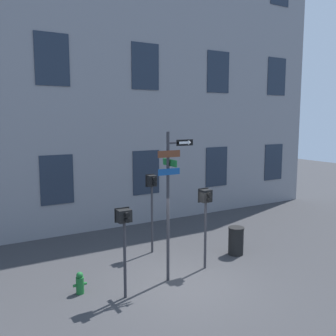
{
  "coord_description": "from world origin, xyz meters",
  "views": [
    {
      "loc": [
        -5.61,
        -8.7,
        4.8
      ],
      "look_at": [
        -0.27,
        0.43,
        3.38
      ],
      "focal_mm": 40.0,
      "sensor_mm": 36.0,
      "label": 1
    }
  ],
  "objects_px": {
    "fire_hydrant": "(80,283)",
    "pedestrian_signal_across": "(152,193)",
    "pedestrian_signal_right": "(206,206)",
    "street_sign_pole": "(170,193)",
    "trash_bin": "(236,241)",
    "pedestrian_signal_left": "(124,228)"
  },
  "relations": [
    {
      "from": "pedestrian_signal_across",
      "to": "fire_hydrant",
      "type": "xyz_separation_m",
      "value": [
        -3.21,
        -1.82,
        -1.89
      ]
    },
    {
      "from": "pedestrian_signal_right",
      "to": "trash_bin",
      "type": "xyz_separation_m",
      "value": [
        1.66,
        0.45,
        -1.55
      ]
    },
    {
      "from": "fire_hydrant",
      "to": "pedestrian_signal_across",
      "type": "bearing_deg",
      "value": 29.49
    },
    {
      "from": "pedestrian_signal_left",
      "to": "fire_hydrant",
      "type": "height_order",
      "value": "pedestrian_signal_left"
    },
    {
      "from": "pedestrian_signal_left",
      "to": "pedestrian_signal_right",
      "type": "height_order",
      "value": "pedestrian_signal_right"
    },
    {
      "from": "trash_bin",
      "to": "pedestrian_signal_across",
      "type": "bearing_deg",
      "value": 145.7
    },
    {
      "from": "pedestrian_signal_left",
      "to": "pedestrian_signal_across",
      "type": "height_order",
      "value": "pedestrian_signal_across"
    },
    {
      "from": "pedestrian_signal_left",
      "to": "pedestrian_signal_across",
      "type": "distance_m",
      "value": 3.48
    },
    {
      "from": "pedestrian_signal_right",
      "to": "trash_bin",
      "type": "distance_m",
      "value": 2.32
    },
    {
      "from": "pedestrian_signal_left",
      "to": "trash_bin",
      "type": "bearing_deg",
      "value": 11.9
    },
    {
      "from": "street_sign_pole",
      "to": "trash_bin",
      "type": "xyz_separation_m",
      "value": [
        3.1,
        0.65,
        -2.15
      ]
    },
    {
      "from": "pedestrian_signal_right",
      "to": "fire_hydrant",
      "type": "xyz_separation_m",
      "value": [
        -4.0,
        0.31,
        -1.75
      ]
    },
    {
      "from": "pedestrian_signal_left",
      "to": "trash_bin",
      "type": "distance_m",
      "value": 5.0
    },
    {
      "from": "pedestrian_signal_across",
      "to": "street_sign_pole",
      "type": "bearing_deg",
      "value": -105.37
    },
    {
      "from": "street_sign_pole",
      "to": "pedestrian_signal_right",
      "type": "height_order",
      "value": "street_sign_pole"
    },
    {
      "from": "street_sign_pole",
      "to": "trash_bin",
      "type": "bearing_deg",
      "value": 11.94
    },
    {
      "from": "pedestrian_signal_left",
      "to": "trash_bin",
      "type": "relative_size",
      "value": 2.49
    },
    {
      "from": "trash_bin",
      "to": "pedestrian_signal_right",
      "type": "bearing_deg",
      "value": -164.83
    },
    {
      "from": "pedestrian_signal_left",
      "to": "pedestrian_signal_across",
      "type": "bearing_deg",
      "value": 50.02
    },
    {
      "from": "street_sign_pole",
      "to": "pedestrian_signal_right",
      "type": "xyz_separation_m",
      "value": [
        1.43,
        0.2,
        -0.59
      ]
    },
    {
      "from": "street_sign_pole",
      "to": "pedestrian_signal_across",
      "type": "distance_m",
      "value": 2.46
    },
    {
      "from": "street_sign_pole",
      "to": "fire_hydrant",
      "type": "distance_m",
      "value": 3.52
    }
  ]
}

